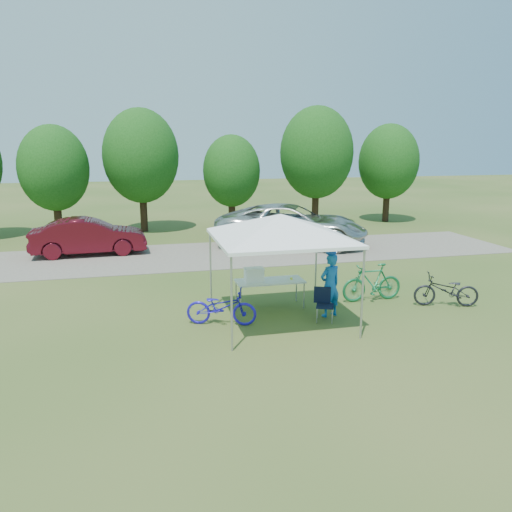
{
  "coord_description": "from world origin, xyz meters",
  "views": [
    {
      "loc": [
        -3.36,
        -11.4,
        4.38
      ],
      "look_at": [
        -0.12,
        2.0,
        1.26
      ],
      "focal_mm": 35.0,
      "sensor_mm": 36.0,
      "label": 1
    }
  ],
  "objects_px": {
    "folding_chair": "(324,301)",
    "bike_green": "(372,282)",
    "cyclist": "(330,285)",
    "bike_blue": "(221,307)",
    "folding_table": "(270,282)",
    "bike_dark": "(446,290)",
    "minivan": "(292,225)",
    "sedan": "(89,236)",
    "cooler": "(254,275)"
  },
  "relations": [
    {
      "from": "minivan",
      "to": "sedan",
      "type": "distance_m",
      "value": 8.39
    },
    {
      "from": "cyclist",
      "to": "minivan",
      "type": "relative_size",
      "value": 0.26
    },
    {
      "from": "bike_blue",
      "to": "bike_dark",
      "type": "distance_m",
      "value": 6.23
    },
    {
      "from": "bike_green",
      "to": "bike_blue",
      "type": "bearing_deg",
      "value": -79.45
    },
    {
      "from": "cooler",
      "to": "sedan",
      "type": "xyz_separation_m",
      "value": [
        -4.87,
        8.03,
        -0.19
      ]
    },
    {
      "from": "minivan",
      "to": "sedan",
      "type": "height_order",
      "value": "minivan"
    },
    {
      "from": "folding_chair",
      "to": "cooler",
      "type": "bearing_deg",
      "value": 163.59
    },
    {
      "from": "cooler",
      "to": "bike_blue",
      "type": "xyz_separation_m",
      "value": [
        -1.07,
        -1.02,
        -0.49
      ]
    },
    {
      "from": "cyclist",
      "to": "bike_green",
      "type": "distance_m",
      "value": 1.91
    },
    {
      "from": "bike_blue",
      "to": "minivan",
      "type": "bearing_deg",
      "value": -8.73
    },
    {
      "from": "folding_chair",
      "to": "cyclist",
      "type": "height_order",
      "value": "cyclist"
    },
    {
      "from": "folding_table",
      "to": "bike_green",
      "type": "distance_m",
      "value": 2.97
    },
    {
      "from": "cooler",
      "to": "bike_dark",
      "type": "distance_m",
      "value": 5.29
    },
    {
      "from": "cyclist",
      "to": "cooler",
      "type": "bearing_deg",
      "value": -49.34
    },
    {
      "from": "sedan",
      "to": "folding_table",
      "type": "bearing_deg",
      "value": -149.41
    },
    {
      "from": "bike_dark",
      "to": "sedan",
      "type": "xyz_separation_m",
      "value": [
        -10.04,
        9.1,
        0.3
      ]
    },
    {
      "from": "bike_dark",
      "to": "minivan",
      "type": "bearing_deg",
      "value": -151.33
    },
    {
      "from": "folding_chair",
      "to": "bike_green",
      "type": "relative_size",
      "value": 0.47
    },
    {
      "from": "folding_table",
      "to": "folding_chair",
      "type": "xyz_separation_m",
      "value": [
        1.06,
        -1.29,
        -0.22
      ]
    },
    {
      "from": "folding_table",
      "to": "bike_blue",
      "type": "xyz_separation_m",
      "value": [
        -1.51,
        -1.02,
        -0.26
      ]
    },
    {
      "from": "folding_chair",
      "to": "cooler",
      "type": "distance_m",
      "value": 2.03
    },
    {
      "from": "cooler",
      "to": "bike_green",
      "type": "xyz_separation_m",
      "value": [
        3.4,
        -0.13,
        -0.41
      ]
    },
    {
      "from": "minivan",
      "to": "folding_table",
      "type": "bearing_deg",
      "value": -179.22
    },
    {
      "from": "sedan",
      "to": "minivan",
      "type": "bearing_deg",
      "value": -94.75
    },
    {
      "from": "folding_table",
      "to": "bike_dark",
      "type": "distance_m",
      "value": 4.85
    },
    {
      "from": "folding_table",
      "to": "minivan",
      "type": "distance_m",
      "value": 8.35
    },
    {
      "from": "cyclist",
      "to": "bike_dark",
      "type": "distance_m",
      "value": 3.43
    },
    {
      "from": "sedan",
      "to": "bike_blue",
      "type": "bearing_deg",
      "value": -160.1
    },
    {
      "from": "cyclist",
      "to": "bike_green",
      "type": "bearing_deg",
      "value": -169.03
    },
    {
      "from": "bike_blue",
      "to": "cyclist",
      "type": "bearing_deg",
      "value": -71.84
    },
    {
      "from": "cooler",
      "to": "folding_chair",
      "type": "bearing_deg",
      "value": -40.59
    },
    {
      "from": "cooler",
      "to": "minivan",
      "type": "xyz_separation_m",
      "value": [
        3.51,
        7.76,
        -0.02
      ]
    },
    {
      "from": "folding_chair",
      "to": "sedan",
      "type": "bearing_deg",
      "value": 148.58
    },
    {
      "from": "cooler",
      "to": "cyclist",
      "type": "relative_size",
      "value": 0.31
    },
    {
      "from": "folding_chair",
      "to": "folding_table",
      "type": "bearing_deg",
      "value": 153.75
    },
    {
      "from": "folding_chair",
      "to": "minivan",
      "type": "bearing_deg",
      "value": 101.67
    },
    {
      "from": "folding_chair",
      "to": "bike_blue",
      "type": "height_order",
      "value": "bike_blue"
    },
    {
      "from": "cyclist",
      "to": "minivan",
      "type": "distance_m",
      "value": 8.99
    },
    {
      "from": "folding_table",
      "to": "bike_dark",
      "type": "xyz_separation_m",
      "value": [
        4.72,
        -1.07,
        -0.26
      ]
    },
    {
      "from": "bike_green",
      "to": "bike_dark",
      "type": "relative_size",
      "value": 1.03
    },
    {
      "from": "folding_chair",
      "to": "bike_green",
      "type": "distance_m",
      "value": 2.23
    },
    {
      "from": "minivan",
      "to": "sedan",
      "type": "xyz_separation_m",
      "value": [
        -8.38,
        0.27,
        -0.17
      ]
    },
    {
      "from": "cooler",
      "to": "cyclist",
      "type": "bearing_deg",
      "value": -31.06
    },
    {
      "from": "cooler",
      "to": "folding_table",
      "type": "bearing_deg",
      "value": 0.0
    },
    {
      "from": "bike_green",
      "to": "cyclist",
      "type": "bearing_deg",
      "value": -61.48
    },
    {
      "from": "cyclist",
      "to": "bike_green",
      "type": "xyz_separation_m",
      "value": [
        1.65,
        0.92,
        -0.29
      ]
    },
    {
      "from": "bike_green",
      "to": "minivan",
      "type": "bearing_deg",
      "value": 178.47
    },
    {
      "from": "folding_chair",
      "to": "sedan",
      "type": "height_order",
      "value": "sedan"
    },
    {
      "from": "bike_blue",
      "to": "sedan",
      "type": "relative_size",
      "value": 0.39
    },
    {
      "from": "folding_table",
      "to": "minivan",
      "type": "xyz_separation_m",
      "value": [
        3.07,
        7.76,
        0.21
      ]
    }
  ]
}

